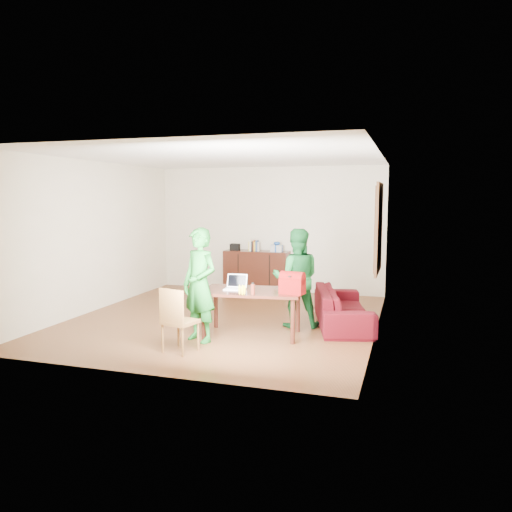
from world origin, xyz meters
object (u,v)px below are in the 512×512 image
(person_far, at_px, (296,278))
(sofa, at_px, (343,307))
(person_near, at_px, (200,285))
(table, at_px, (252,296))
(red_bag, at_px, (292,285))
(bottle, at_px, (253,289))
(chair, at_px, (180,333))
(laptop, at_px, (235,287))

(person_far, bearing_deg, sofa, -168.99)
(person_near, bearing_deg, table, 61.35)
(sofa, bearing_deg, red_bag, 138.52)
(person_near, distance_m, bottle, 0.76)
(person_near, relative_size, sofa, 0.82)
(chair, height_order, person_near, person_near)
(table, bearing_deg, person_far, 47.28)
(person_far, height_order, laptop, person_far)
(laptop, xyz_separation_m, red_bag, (0.89, -0.06, 0.08))
(table, relative_size, bottle, 9.14)
(chair, distance_m, red_bag, 1.71)
(person_near, bearing_deg, sofa, 62.75)
(chair, height_order, person_far, person_far)
(person_near, xyz_separation_m, person_far, (1.14, 1.19, -0.03))
(table, xyz_separation_m, red_bag, (0.63, -0.09, 0.21))
(bottle, xyz_separation_m, sofa, (1.10, 1.34, -0.48))
(person_far, xyz_separation_m, laptop, (-0.77, -0.73, -0.06))
(person_near, bearing_deg, bottle, 37.01)
(person_far, distance_m, laptop, 1.07)
(person_near, distance_m, laptop, 0.59)
(person_far, relative_size, laptop, 4.83)
(red_bag, bearing_deg, bottle, -147.46)
(person_near, distance_m, red_bag, 1.32)
(chair, relative_size, red_bag, 2.55)
(person_far, height_order, sofa, person_far)
(chair, height_order, sofa, chair)
(person_near, relative_size, bottle, 9.66)
(sofa, bearing_deg, bottle, 126.38)
(table, xyz_separation_m, bottle, (0.11, -0.31, 0.17))
(chair, bearing_deg, person_near, 98.61)
(chair, bearing_deg, red_bag, 50.30)
(table, height_order, person_far, person_far)
(table, distance_m, laptop, 0.29)
(table, relative_size, chair, 1.77)
(chair, distance_m, laptop, 1.20)
(bottle, bearing_deg, chair, -136.82)
(person_near, bearing_deg, red_bag, 40.69)
(person_far, bearing_deg, person_near, 31.52)
(table, bearing_deg, person_near, -147.85)
(sofa, bearing_deg, person_far, 101.42)
(person_near, relative_size, red_bag, 4.76)
(table, bearing_deg, sofa, 34.25)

